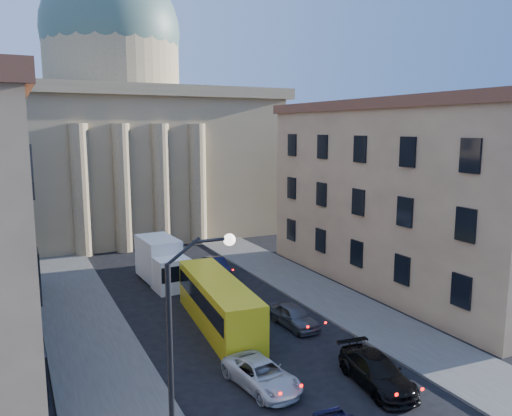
% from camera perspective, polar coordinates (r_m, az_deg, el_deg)
% --- Properties ---
extents(sidewalk_left, '(5.00, 60.00, 0.15)m').
position_cam_1_polar(sidewalk_left, '(29.14, -17.38, -16.67)').
color(sidewalk_left, '#4E4B47').
rests_on(sidewalk_left, ground).
extents(sidewalk_right, '(5.00, 60.00, 0.15)m').
position_cam_1_polar(sidewalk_right, '(35.49, 11.46, -11.64)').
color(sidewalk_right, '#4E4B47').
rests_on(sidewalk_right, ground).
extents(church, '(68.02, 28.76, 36.60)m').
position_cam_1_polar(church, '(64.70, -15.67, 8.21)').
color(church, '#8B7A55').
rests_on(church, ground).
extents(building_right, '(11.60, 26.60, 14.70)m').
position_cam_1_polar(building_right, '(42.15, 17.63, 1.71)').
color(building_right, tan).
rests_on(building_right, ground).
extents(street_lamp, '(2.62, 0.44, 8.83)m').
position_cam_1_polar(street_lamp, '(18.38, -8.20, -14.28)').
color(street_lamp, black).
rests_on(street_lamp, ground).
extents(car_left_mid, '(2.81, 4.98, 1.31)m').
position_cam_1_polar(car_left_mid, '(25.66, 0.66, -18.51)').
color(car_left_mid, silver).
rests_on(car_left_mid, ground).
extents(car_right_mid, '(2.67, 5.30, 1.48)m').
position_cam_1_polar(car_right_mid, '(26.41, 13.64, -17.73)').
color(car_right_mid, black).
rests_on(car_right_mid, ground).
extents(car_right_far, '(1.87, 4.23, 1.42)m').
position_cam_1_polar(car_right_far, '(32.62, 4.35, -12.19)').
color(car_right_far, '#4C4D51').
rests_on(car_right_far, ground).
extents(car_right_distant, '(1.89, 4.52, 1.45)m').
position_cam_1_polar(car_right_distant, '(43.53, -4.58, -6.66)').
color(car_right_distant, black).
rests_on(car_right_distant, ground).
extents(city_bus, '(3.43, 11.10, 3.08)m').
position_cam_1_polar(city_bus, '(32.25, -4.35, -10.65)').
color(city_bus, yellow).
rests_on(city_bus, ground).
extents(box_truck, '(2.94, 6.71, 3.62)m').
position_cam_1_polar(box_truck, '(41.49, -10.68, -6.17)').
color(box_truck, white).
rests_on(box_truck, ground).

